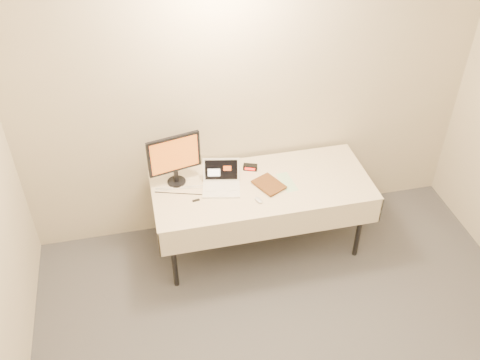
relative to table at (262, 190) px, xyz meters
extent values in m
cube|color=beige|center=(0.00, 0.45, 0.67)|extent=(4.00, 0.10, 2.70)
cylinder|color=black|center=(-0.82, -0.30, -0.33)|extent=(0.04, 0.04, 0.69)
cylinder|color=black|center=(0.82, -0.30, -0.33)|extent=(0.04, 0.04, 0.69)
cylinder|color=black|center=(-0.82, 0.29, -0.33)|extent=(0.04, 0.04, 0.69)
cylinder|color=black|center=(0.82, 0.29, -0.33)|extent=(0.04, 0.04, 0.69)
cube|color=gray|center=(0.00, 0.00, 0.03)|extent=(1.80, 0.75, 0.04)
cube|color=beige|center=(0.00, 0.00, 0.06)|extent=(1.86, 0.81, 0.01)
cube|color=beige|center=(0.00, -0.40, -0.07)|extent=(1.86, 0.01, 0.25)
cube|color=beige|center=(0.00, 0.40, -0.07)|extent=(1.86, 0.01, 0.25)
cube|color=beige|center=(-0.93, 0.00, -0.07)|extent=(0.01, 0.81, 0.25)
cube|color=beige|center=(0.93, 0.00, -0.07)|extent=(0.01, 0.81, 0.25)
cube|color=white|center=(-0.35, 0.00, 0.07)|extent=(0.35, 0.27, 0.02)
cube|color=white|center=(-0.33, 0.13, 0.18)|extent=(0.32, 0.13, 0.20)
cube|color=black|center=(-0.33, 0.13, 0.18)|extent=(0.28, 0.11, 0.17)
cylinder|color=black|center=(-0.70, 0.19, 0.07)|extent=(0.19, 0.19, 0.01)
cube|color=black|center=(-0.70, 0.19, 0.13)|extent=(0.04, 0.03, 0.11)
cube|color=black|center=(-0.70, 0.19, 0.36)|extent=(0.45, 0.13, 0.34)
cube|color=orange|center=(-0.70, 0.19, 0.36)|extent=(0.40, 0.09, 0.29)
imported|color=brown|center=(-0.03, -0.08, 0.19)|extent=(0.18, 0.10, 0.25)
cube|color=black|center=(-0.05, 0.22, 0.09)|extent=(0.13, 0.09, 0.05)
cube|color=#FF180C|center=(-0.06, 0.20, 0.09)|extent=(0.08, 0.03, 0.02)
ellipsoid|color=silver|center=(-0.08, -0.20, 0.07)|extent=(0.08, 0.10, 0.02)
cube|color=#BBEBBB|center=(0.21, -0.02, 0.06)|extent=(0.13, 0.28, 0.00)
cube|color=black|center=(-0.58, -0.09, 0.07)|extent=(0.06, 0.03, 0.01)
camera|label=1|loc=(-0.96, -3.40, 2.91)|focal=40.00mm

